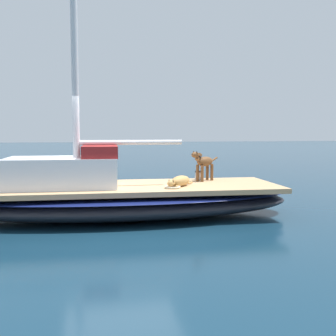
% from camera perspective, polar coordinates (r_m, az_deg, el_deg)
% --- Properties ---
extents(ground_plane, '(120.00, 120.00, 0.00)m').
position_cam_1_polar(ground_plane, '(8.52, -6.66, -6.90)').
color(ground_plane, '#143347').
extents(sailboat_main, '(2.77, 7.32, 0.66)m').
position_cam_1_polar(sailboat_main, '(8.46, -6.69, -4.68)').
color(sailboat_main, black).
rests_on(sailboat_main, ground).
extents(cabin_house, '(1.48, 2.27, 0.84)m').
position_cam_1_polar(cabin_house, '(8.40, -14.37, -0.26)').
color(cabin_house, silver).
rests_on(cabin_house, sailboat_main).
extents(dog_brown, '(0.62, 0.81, 0.70)m').
position_cam_1_polar(dog_brown, '(9.09, 5.12, 0.78)').
color(dog_brown, brown).
rests_on(dog_brown, sailboat_main).
extents(dog_tan, '(0.75, 0.72, 0.22)m').
position_cam_1_polar(dog_tan, '(8.19, 1.68, -1.91)').
color(dog_tan, tan).
rests_on(dog_tan, sailboat_main).
extents(deck_winch, '(0.16, 0.16, 0.21)m').
position_cam_1_polar(deck_winch, '(9.35, 4.32, -1.09)').
color(deck_winch, '#B7B7BC').
rests_on(deck_winch, sailboat_main).
extents(coiled_rope, '(0.32, 0.32, 0.04)m').
position_cam_1_polar(coiled_rope, '(7.95, 0.64, -2.75)').
color(coiled_rope, beige).
rests_on(coiled_rope, sailboat_main).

